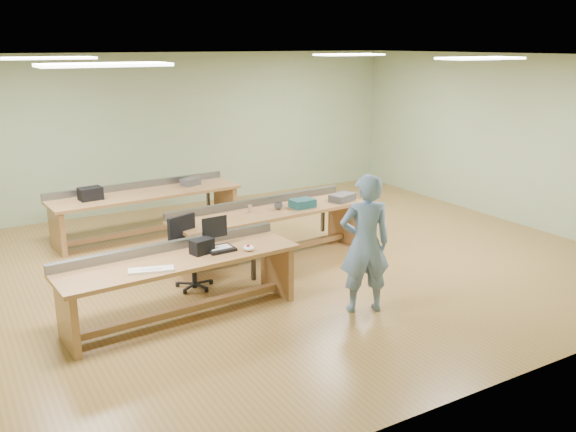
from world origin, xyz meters
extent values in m
plane|color=olive|center=(0.00, 0.00, 0.00)|extent=(10.00, 10.00, 0.00)
plane|color=silver|center=(0.00, 0.00, 3.00)|extent=(10.00, 10.00, 0.00)
cube|color=#90A67E|center=(0.00, 4.00, 1.50)|extent=(10.00, 0.04, 3.00)
cube|color=#90A67E|center=(0.00, -4.00, 1.50)|extent=(10.00, 0.04, 3.00)
cube|color=#90A67E|center=(5.00, 0.00, 1.50)|extent=(0.04, 8.00, 3.00)
cube|color=white|center=(-2.50, -1.50, 2.97)|extent=(1.20, 0.50, 0.03)
cube|color=white|center=(-2.50, 1.50, 2.97)|extent=(1.20, 0.50, 0.03)
cube|color=white|center=(2.50, -1.50, 2.97)|extent=(1.20, 0.50, 0.03)
cube|color=white|center=(2.50, 1.50, 2.97)|extent=(1.20, 0.50, 0.03)
cube|color=#9C6F42|center=(-1.69, -1.07, 0.72)|extent=(2.92, 0.97, 0.05)
cube|color=#9C6F42|center=(-3.02, -1.17, 0.35)|extent=(0.13, 0.67, 0.70)
cube|color=#9C6F42|center=(-0.35, -0.98, 0.35)|extent=(0.13, 0.67, 0.70)
cube|color=#9C6F42|center=(-1.69, -1.07, 0.10)|extent=(2.57, 0.28, 0.08)
cube|color=#5A5E62|center=(-1.71, -0.73, 0.81)|extent=(2.87, 0.28, 0.11)
cube|color=#9C6F42|center=(0.23, 0.26, 0.72)|extent=(3.13, 1.05, 0.05)
cube|color=#9C6F42|center=(-1.21, 0.15, 0.35)|extent=(0.13, 0.72, 0.70)
cube|color=#9C6F42|center=(1.66, 0.37, 0.35)|extent=(0.13, 0.72, 0.70)
cube|color=#9C6F42|center=(0.23, 0.26, 0.10)|extent=(2.78, 0.31, 0.08)
cube|color=#5A5E62|center=(0.20, 0.63, 0.81)|extent=(3.07, 0.31, 0.11)
cube|color=#9C6F42|center=(-1.03, 2.31, 0.72)|extent=(3.24, 1.07, 0.05)
cube|color=#9C6F42|center=(-2.52, 2.20, 0.35)|extent=(0.13, 0.75, 0.70)
cube|color=#9C6F42|center=(0.46, 2.41, 0.35)|extent=(0.13, 0.75, 0.70)
cube|color=#9C6F42|center=(-1.03, 2.31, 0.10)|extent=(2.89, 0.30, 0.08)
cube|color=#5A5E62|center=(-1.06, 2.69, 0.81)|extent=(3.18, 0.30, 0.11)
imported|color=#6B8DAF|center=(0.30, -1.98, 0.86)|extent=(0.73, 0.60, 1.71)
cube|color=black|center=(-1.18, -1.04, 0.77)|extent=(0.35, 0.29, 0.04)
cube|color=black|center=(-1.18, -0.91, 1.01)|extent=(0.33, 0.03, 0.26)
cube|color=silver|center=(-2.12, -1.30, 0.76)|extent=(0.52, 0.30, 0.03)
ellipsoid|color=white|center=(-0.88, -1.22, 0.78)|extent=(0.15, 0.17, 0.07)
cube|color=black|center=(-1.40, -1.03, 0.84)|extent=(0.30, 0.23, 0.18)
cylinder|color=black|center=(-1.22, -0.27, 0.24)|extent=(0.07, 0.07, 0.48)
cube|color=black|center=(-1.22, -0.27, 0.50)|extent=(0.58, 0.58, 0.07)
cube|color=black|center=(-1.30, -0.06, 0.76)|extent=(0.43, 0.19, 0.41)
cylinder|color=black|center=(-1.22, -0.27, 0.03)|extent=(0.66, 0.66, 0.07)
cube|color=#153F45|center=(0.74, 0.18, 0.81)|extent=(0.37, 0.28, 0.12)
cube|color=#3E3E41|center=(1.49, 0.19, 0.81)|extent=(0.47, 0.38, 0.11)
imported|color=#3E3E41|center=(0.36, 0.26, 0.80)|extent=(0.15, 0.15, 0.10)
cylinder|color=silver|center=(-0.08, 0.32, 0.81)|extent=(0.07, 0.07, 0.11)
cube|color=black|center=(-1.95, 2.27, 0.85)|extent=(0.38, 0.29, 0.20)
cube|color=#3E3E41|center=(-0.18, 2.45, 0.81)|extent=(0.36, 0.32, 0.12)
camera|label=1|loc=(-3.97, -7.48, 3.17)|focal=38.00mm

